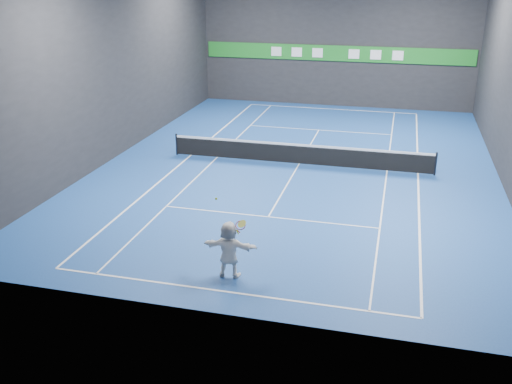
% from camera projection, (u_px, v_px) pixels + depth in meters
% --- Properties ---
extents(ground, '(26.00, 26.00, 0.00)m').
position_uv_depth(ground, '(299.00, 164.00, 27.15)').
color(ground, navy).
rests_on(ground, ground).
extents(wall_back, '(18.00, 0.10, 9.00)m').
position_uv_depth(wall_back, '(337.00, 38.00, 37.24)').
color(wall_back, black).
rests_on(wall_back, ground).
extents(wall_front, '(18.00, 0.10, 9.00)m').
position_uv_depth(wall_front, '(208.00, 154.00, 13.78)').
color(wall_front, black).
rests_on(wall_front, ground).
extents(wall_left, '(0.10, 26.00, 9.00)m').
position_uv_depth(wall_left, '(119.00, 61.00, 27.59)').
color(wall_left, black).
rests_on(wall_left, ground).
extents(baseline_near, '(10.98, 0.08, 0.01)m').
position_uv_depth(baseline_near, '(225.00, 291.00, 16.42)').
color(baseline_near, white).
rests_on(baseline_near, ground).
extents(baseline_far, '(10.98, 0.08, 0.01)m').
position_uv_depth(baseline_far, '(331.00, 109.00, 37.87)').
color(baseline_far, white).
rests_on(baseline_far, ground).
extents(sideline_doubles_left, '(0.08, 23.78, 0.01)m').
position_uv_depth(sideline_doubles_left, '(191.00, 155.00, 28.42)').
color(sideline_doubles_left, white).
rests_on(sideline_doubles_left, ground).
extents(sideline_doubles_right, '(0.08, 23.78, 0.01)m').
position_uv_depth(sideline_doubles_right, '(418.00, 174.00, 25.88)').
color(sideline_doubles_right, white).
rests_on(sideline_doubles_right, ground).
extents(sideline_singles_left, '(0.06, 23.78, 0.01)m').
position_uv_depth(sideline_singles_left, '(217.00, 158.00, 28.10)').
color(sideline_singles_left, white).
rests_on(sideline_singles_left, ground).
extents(sideline_singles_right, '(0.06, 23.78, 0.01)m').
position_uv_depth(sideline_singles_right, '(387.00, 171.00, 26.20)').
color(sideline_singles_right, white).
rests_on(sideline_singles_right, ground).
extents(service_line_near, '(8.23, 0.06, 0.01)m').
position_uv_depth(service_line_near, '(268.00, 217.00, 21.38)').
color(service_line_near, white).
rests_on(service_line_near, ground).
extents(service_line_far, '(8.23, 0.06, 0.01)m').
position_uv_depth(service_line_far, '(319.00, 130.00, 32.92)').
color(service_line_far, white).
rests_on(service_line_far, ground).
extents(center_service_line, '(0.06, 12.80, 0.01)m').
position_uv_depth(center_service_line, '(299.00, 164.00, 27.15)').
color(center_service_line, white).
rests_on(center_service_line, ground).
extents(player, '(1.67, 0.58, 1.78)m').
position_uv_depth(player, '(229.00, 250.00, 16.95)').
color(player, white).
rests_on(player, ground).
extents(tennis_ball, '(0.07, 0.07, 0.07)m').
position_uv_depth(tennis_ball, '(216.00, 199.00, 16.40)').
color(tennis_ball, '#B4E025').
rests_on(tennis_ball, player).
extents(tennis_net, '(12.50, 0.10, 1.07)m').
position_uv_depth(tennis_net, '(299.00, 153.00, 26.95)').
color(tennis_net, black).
rests_on(tennis_net, ground).
extents(sponsor_banner, '(17.64, 0.11, 1.00)m').
position_uv_depth(sponsor_banner, '(336.00, 53.00, 37.54)').
color(sponsor_banner, '#1B8024').
rests_on(sponsor_banner, wall_back).
extents(tennis_racket, '(0.44, 0.34, 0.50)m').
position_uv_depth(tennis_racket, '(240.00, 226.00, 16.63)').
color(tennis_racket, '#B51F13').
rests_on(tennis_racket, player).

